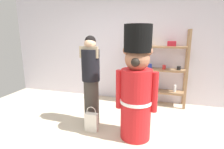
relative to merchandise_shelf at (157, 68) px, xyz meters
The scene contains 6 objects.
ground_plane 2.30m from the merchandise_shelf, 110.95° to the right, with size 6.40×6.40×0.00m, color beige.
back_wall 0.89m from the merchandise_shelf, 163.88° to the left, with size 6.40×0.12×2.60m, color silver.
merchandise_shelf is the anchor object (origin of this frame).
teddy_bear_guard 1.60m from the merchandise_shelf, 98.68° to the right, with size 0.66×0.50×1.79m.
person_shopper 1.74m from the merchandise_shelf, 129.06° to the right, with size 0.34×0.32×1.63m.
shopping_bag 2.02m from the merchandise_shelf, 121.77° to the right, with size 0.22×0.10×0.45m.
Camera 1 is at (0.89, -2.24, 1.65)m, focal length 28.60 mm.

